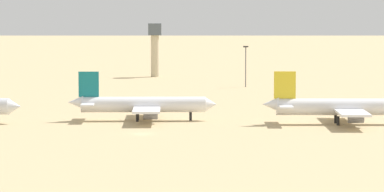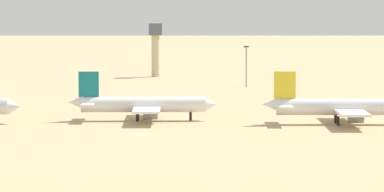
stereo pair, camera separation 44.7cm
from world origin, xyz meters
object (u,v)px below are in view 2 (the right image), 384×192
Objects in this scene: light_pole_west at (246,63)px; control_tower at (156,45)px; parked_jet_yellow_5 at (342,107)px; parked_jet_teal_4 at (142,105)px.

control_tower is at bearing 120.73° from light_pole_west.
parked_jet_yellow_5 is 2.70× the size of light_pole_west.
light_pole_west is (32.36, -54.45, -4.46)m from control_tower.
parked_jet_yellow_5 is 1.82× the size of control_tower.
control_tower reaches higher than parked_jet_teal_4.
parked_jet_teal_4 is 0.96× the size of parked_jet_yellow_5.
parked_jet_yellow_5 is at bearing -74.85° from control_tower.
light_pole_west is at bearing 73.28° from parked_jet_teal_4.
control_tower is 63.50m from light_pole_west.
light_pole_west is at bearing 98.61° from parked_jet_yellow_5.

